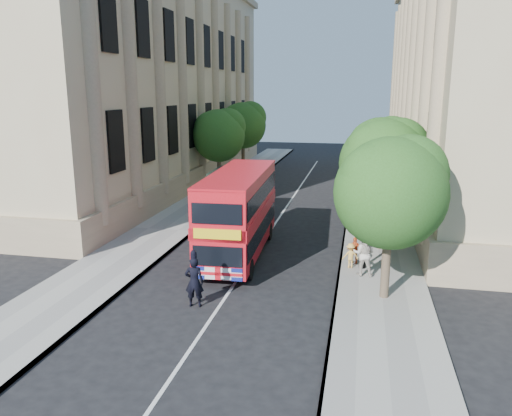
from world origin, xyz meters
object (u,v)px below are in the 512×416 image
Objects in this scene: box_van at (228,197)px; double_decker_bus at (239,211)px; woman_pedestrian at (364,253)px; police_constable at (194,282)px; lamp_post at (365,214)px.

double_decker_bus is at bearing -71.93° from box_van.
box_van is 2.76× the size of woman_pedestrian.
police_constable is at bearing -82.03° from box_van.
woman_pedestrian is (5.68, -1.71, -1.09)m from double_decker_bus.
double_decker_bus is 5.95m from police_constable.
double_decker_bus is at bearing -12.72° from woman_pedestrian.
box_van is 2.80× the size of police_constable.
double_decker_bus reaches higher than woman_pedestrian.
box_van reaches higher than police_constable.
police_constable is (-0.21, -5.82, -1.23)m from double_decker_bus.
lamp_post is at bearing -84.54° from woman_pedestrian.
woman_pedestrian reaches higher than police_constable.
double_decker_bus is at bearing -100.73° from police_constable.
box_van is 12.27m from police_constable.
box_van is at bearing 107.13° from double_decker_bus.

